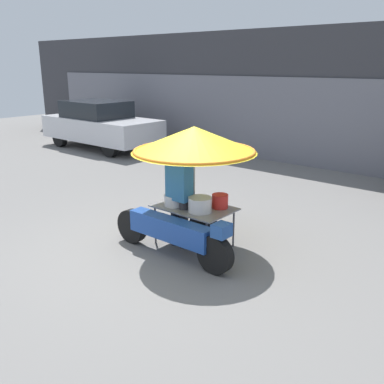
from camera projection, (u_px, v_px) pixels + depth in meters
The scene contains 6 objects.
ground_plane at pixel (162, 252), 6.53m from camera, with size 36.00×36.00×0.00m, color slate.
shopfront_building at pixel (357, 98), 11.67m from camera, with size 28.00×2.06×3.71m.
vendor_motorcycle_cart at pixel (192, 156), 6.32m from camera, with size 2.20×1.87×1.88m.
vendor_person at pixel (179, 194), 6.50m from camera, with size 0.38×0.22×1.55m.
parked_car at pixel (100, 124), 14.35m from camera, with size 4.30×1.80×1.57m.
potted_plant at pixel (93, 123), 17.04m from camera, with size 0.66×0.66×0.88m.
Camera 1 is at (4.20, -4.30, 2.76)m, focal length 40.00 mm.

